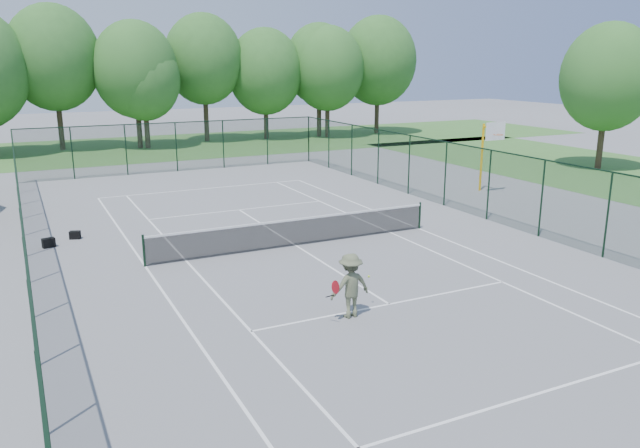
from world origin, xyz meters
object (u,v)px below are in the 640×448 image
Objects in this scene: basketball_goal at (489,143)px; tennis_player at (350,286)px; tennis_net at (296,231)px; sports_bag_a at (49,243)px.

tennis_player is at bearing -141.89° from basketball_goal.
tennis_net is 6.33× the size of tennis_player.
sports_bag_a is 12.53m from tennis_player.
basketball_goal is 18.22m from tennis_player.
basketball_goal is 21.23m from sports_bag_a.
basketball_goal is at bearing -11.97° from sports_bag_a.
sports_bag_a is (-8.22, 3.82, -0.40)m from tennis_net.
basketball_goal reaches higher than sports_bag_a.
tennis_net is 13.79m from basketball_goal.
tennis_player reaches higher than tennis_net.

